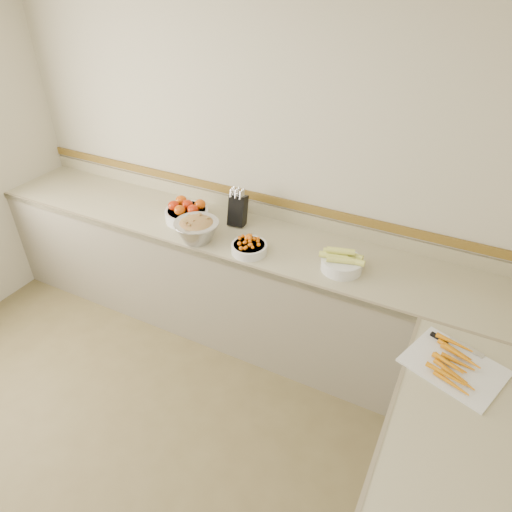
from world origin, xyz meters
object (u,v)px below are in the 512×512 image
at_px(cherry_tomato_bowl, 249,246).
at_px(cutting_board, 454,365).
at_px(rhubarb_bowl, 197,229).
at_px(tomato_bowl, 187,212).
at_px(corn_bowl, 342,262).
at_px(knife_block, 238,209).

height_order(cherry_tomato_bowl, cutting_board, cherry_tomato_bowl).
bearing_deg(rhubarb_bowl, tomato_bowl, 137.96).
height_order(tomato_bowl, corn_bowl, tomato_bowl).
relative_size(tomato_bowl, rhubarb_bowl, 1.04).
bearing_deg(rhubarb_bowl, knife_block, 67.21).
bearing_deg(corn_bowl, rhubarb_bowl, -172.99).
bearing_deg(knife_block, rhubarb_bowl, -112.79).
distance_m(tomato_bowl, corn_bowl, 1.22).
distance_m(tomato_bowl, cherry_tomato_bowl, 0.63).
xyz_separation_m(tomato_bowl, rhubarb_bowl, (0.22, -0.20, 0.02)).
xyz_separation_m(knife_block, cherry_tomato_bowl, (0.25, -0.30, -0.07)).
xyz_separation_m(cherry_tomato_bowl, rhubarb_bowl, (-0.39, -0.03, 0.05)).
bearing_deg(cutting_board, knife_block, 155.30).
xyz_separation_m(knife_block, rhubarb_bowl, (-0.14, -0.33, -0.03)).
xyz_separation_m(corn_bowl, cutting_board, (0.75, -0.53, -0.04)).
height_order(tomato_bowl, cherry_tomato_bowl, tomato_bowl).
bearing_deg(corn_bowl, cutting_board, -35.43).
height_order(cherry_tomato_bowl, corn_bowl, corn_bowl).
xyz_separation_m(cherry_tomato_bowl, cutting_board, (1.35, -0.44, -0.03)).
bearing_deg(knife_block, cherry_tomato_bowl, -50.20).
relative_size(knife_block, cutting_board, 0.55).
bearing_deg(rhubarb_bowl, cherry_tomato_bowl, 4.51).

